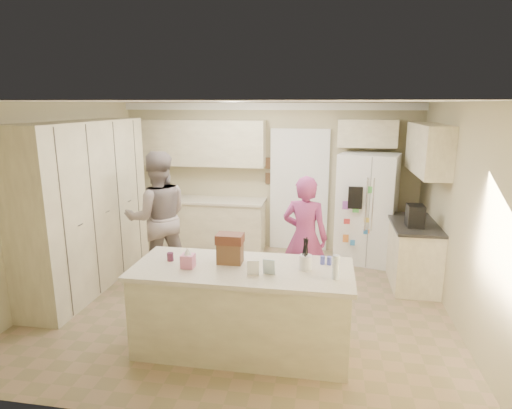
% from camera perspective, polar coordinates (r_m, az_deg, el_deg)
% --- Properties ---
extents(floor, '(5.20, 4.60, 0.02)m').
position_cam_1_polar(floor, '(5.88, -1.57, -12.79)').
color(floor, '#91765A').
rests_on(floor, ground).
extents(ceiling, '(5.20, 4.60, 0.02)m').
position_cam_1_polar(ceiling, '(5.28, -1.75, 13.66)').
color(ceiling, white).
rests_on(ceiling, wall_back).
extents(wall_back, '(5.20, 0.02, 2.60)m').
position_cam_1_polar(wall_back, '(7.67, 1.71, 3.72)').
color(wall_back, '#BFB48A').
rests_on(wall_back, ground).
extents(wall_front, '(5.20, 0.02, 2.60)m').
position_cam_1_polar(wall_front, '(3.31, -9.58, -9.60)').
color(wall_front, '#BFB48A').
rests_on(wall_front, ground).
extents(wall_left, '(0.02, 4.60, 2.60)m').
position_cam_1_polar(wall_left, '(6.46, -25.00, 0.65)').
color(wall_left, '#BFB48A').
rests_on(wall_left, ground).
extents(wall_right, '(0.02, 4.60, 2.60)m').
position_cam_1_polar(wall_right, '(5.56, 25.76, -1.31)').
color(wall_right, '#BFB48A').
rests_on(wall_right, ground).
extents(crown_back, '(5.20, 0.08, 0.12)m').
position_cam_1_polar(crown_back, '(7.51, 1.72, 12.95)').
color(crown_back, white).
rests_on(crown_back, wall_back).
extents(pantry_bank, '(0.60, 2.60, 2.35)m').
position_cam_1_polar(pantry_bank, '(6.48, -21.65, -0.13)').
color(pantry_bank, beige).
rests_on(pantry_bank, floor).
extents(back_base_cab, '(2.20, 0.60, 0.88)m').
position_cam_1_polar(back_base_cab, '(7.80, -7.05, -2.68)').
color(back_base_cab, beige).
rests_on(back_base_cab, floor).
extents(back_countertop, '(2.24, 0.63, 0.04)m').
position_cam_1_polar(back_countertop, '(7.68, -7.17, 0.60)').
color(back_countertop, beige).
rests_on(back_countertop, back_base_cab).
extents(back_upper_cab, '(2.20, 0.35, 0.80)m').
position_cam_1_polar(back_upper_cab, '(7.65, -7.10, 8.14)').
color(back_upper_cab, beige).
rests_on(back_upper_cab, wall_back).
extents(doorway_opening, '(0.90, 0.06, 2.10)m').
position_cam_1_polar(doorway_opening, '(7.63, 5.76, 1.70)').
color(doorway_opening, black).
rests_on(doorway_opening, floor).
extents(doorway_casing, '(1.02, 0.03, 2.22)m').
position_cam_1_polar(doorway_casing, '(7.60, 5.74, 1.65)').
color(doorway_casing, white).
rests_on(doorway_casing, floor).
extents(wall_frame_upper, '(0.15, 0.02, 0.20)m').
position_cam_1_polar(wall_frame_upper, '(7.59, 1.83, 5.53)').
color(wall_frame_upper, brown).
rests_on(wall_frame_upper, wall_back).
extents(wall_frame_lower, '(0.15, 0.02, 0.20)m').
position_cam_1_polar(wall_frame_lower, '(7.63, 1.82, 3.52)').
color(wall_frame_lower, brown).
rests_on(wall_frame_lower, wall_back).
extents(refrigerator, '(1.05, 0.91, 1.80)m').
position_cam_1_polar(refrigerator, '(7.24, 14.57, -0.51)').
color(refrigerator, white).
rests_on(refrigerator, floor).
extents(fridge_seam, '(0.02, 0.02, 1.78)m').
position_cam_1_polar(fridge_seam, '(6.90, 14.80, -1.20)').
color(fridge_seam, gray).
rests_on(fridge_seam, refrigerator).
extents(fridge_dispenser, '(0.22, 0.03, 0.35)m').
position_cam_1_polar(fridge_dispenser, '(6.82, 13.09, 0.88)').
color(fridge_dispenser, black).
rests_on(fridge_dispenser, refrigerator).
extents(fridge_handle_l, '(0.02, 0.02, 0.85)m').
position_cam_1_polar(fridge_handle_l, '(6.85, 14.47, -0.00)').
color(fridge_handle_l, silver).
rests_on(fridge_handle_l, refrigerator).
extents(fridge_handle_r, '(0.02, 0.02, 0.85)m').
position_cam_1_polar(fridge_handle_r, '(6.86, 15.30, -0.04)').
color(fridge_handle_r, silver).
rests_on(fridge_handle_r, refrigerator).
extents(over_fridge_cab, '(0.95, 0.35, 0.45)m').
position_cam_1_polar(over_fridge_cab, '(7.35, 14.57, 9.17)').
color(over_fridge_cab, beige).
rests_on(over_fridge_cab, wall_back).
extents(right_base_cab, '(0.60, 1.20, 0.88)m').
position_cam_1_polar(right_base_cab, '(6.66, 20.12, -6.25)').
color(right_base_cab, beige).
rests_on(right_base_cab, floor).
extents(right_countertop, '(0.63, 1.24, 0.04)m').
position_cam_1_polar(right_countertop, '(6.52, 20.36, -2.43)').
color(right_countertop, '#2D2B28').
rests_on(right_countertop, right_base_cab).
extents(right_upper_cab, '(0.35, 1.50, 0.70)m').
position_cam_1_polar(right_upper_cab, '(6.56, 21.95, 6.87)').
color(right_upper_cab, beige).
rests_on(right_upper_cab, wall_right).
extents(coffee_maker, '(0.22, 0.28, 0.30)m').
position_cam_1_polar(coffee_maker, '(6.28, 20.45, -1.42)').
color(coffee_maker, black).
rests_on(coffee_maker, right_countertop).
extents(island_base, '(2.20, 0.90, 0.88)m').
position_cam_1_polar(island_base, '(4.68, -1.81, -13.86)').
color(island_base, beige).
rests_on(island_base, floor).
extents(island_top, '(2.28, 0.96, 0.05)m').
position_cam_1_polar(island_top, '(4.49, -1.85, -8.63)').
color(island_top, beige).
rests_on(island_top, island_base).
extents(utensil_crock, '(0.13, 0.13, 0.15)m').
position_cam_1_polar(utensil_crock, '(4.42, 6.63, -7.66)').
color(utensil_crock, white).
rests_on(utensil_crock, island_top).
extents(tissue_box, '(0.13, 0.13, 0.14)m').
position_cam_1_polar(tissue_box, '(4.50, -9.05, -7.44)').
color(tissue_box, pink).
rests_on(tissue_box, island_top).
extents(tissue_plume, '(0.08, 0.08, 0.08)m').
position_cam_1_polar(tissue_plume, '(4.46, -9.11, -6.12)').
color(tissue_plume, white).
rests_on(tissue_plume, tissue_box).
extents(dollhouse_body, '(0.26, 0.18, 0.22)m').
position_cam_1_polar(dollhouse_body, '(4.56, -3.47, -6.47)').
color(dollhouse_body, brown).
rests_on(dollhouse_body, island_top).
extents(dollhouse_roof, '(0.28, 0.20, 0.10)m').
position_cam_1_polar(dollhouse_roof, '(4.51, -3.50, -4.55)').
color(dollhouse_roof, '#592D1E').
rests_on(dollhouse_roof, dollhouse_body).
extents(jam_jar, '(0.07, 0.07, 0.09)m').
position_cam_1_polar(jam_jar, '(4.72, -11.36, -6.85)').
color(jam_jar, '#59263F').
rests_on(jam_jar, island_top).
extents(greeting_card_a, '(0.12, 0.06, 0.16)m').
position_cam_1_polar(greeting_card_a, '(4.24, -0.39, -8.44)').
color(greeting_card_a, white).
rests_on(greeting_card_a, island_top).
extents(greeting_card_b, '(0.12, 0.05, 0.16)m').
position_cam_1_polar(greeting_card_b, '(4.27, 1.73, -8.32)').
color(greeting_card_b, silver).
rests_on(greeting_card_b, island_top).
extents(water_bottle, '(0.07, 0.07, 0.24)m').
position_cam_1_polar(water_bottle, '(4.22, 10.60, -8.22)').
color(water_bottle, silver).
rests_on(water_bottle, island_top).
extents(shaker_salt, '(0.05, 0.05, 0.09)m').
position_cam_1_polar(shaker_salt, '(4.59, 8.87, -7.35)').
color(shaker_salt, '#4850B9').
rests_on(shaker_salt, island_top).
extents(shaker_pepper, '(0.05, 0.05, 0.09)m').
position_cam_1_polar(shaker_pepper, '(4.59, 9.75, -7.38)').
color(shaker_pepper, '#4850B9').
rests_on(shaker_pepper, island_top).
extents(teen_boy, '(1.17, 1.08, 1.93)m').
position_cam_1_polar(teen_boy, '(6.36, -12.93, -1.73)').
color(teen_boy, gray).
rests_on(teen_boy, floor).
extents(teen_girl, '(0.68, 0.51, 1.67)m').
position_cam_1_polar(teen_girl, '(5.75, 6.53, -4.40)').
color(teen_girl, '#A63D76').
rests_on(teen_girl, floor).
extents(fridge_magnets, '(0.76, 0.02, 1.44)m').
position_cam_1_polar(fridge_magnets, '(6.89, 14.81, -1.22)').
color(fridge_magnets, tan).
rests_on(fridge_magnets, refrigerator).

